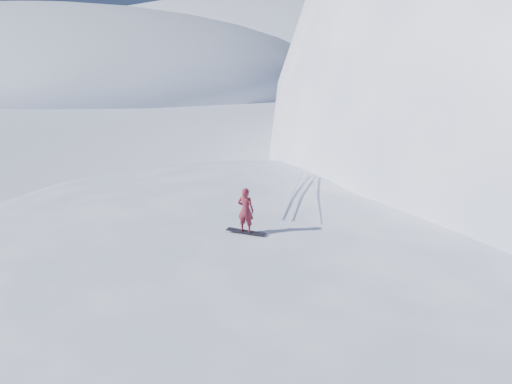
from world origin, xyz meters
TOP-DOWN VIEW (x-y plane):
  - ground at (0.00, 0.00)m, footprint 400.00×400.00m
  - near_ridge at (1.00, 3.00)m, footprint 36.00×28.00m
  - far_ridge_a at (-70.00, 60.00)m, footprint 120.00×70.00m
  - far_ridge_c at (-40.00, 110.00)m, footprint 140.00×90.00m
  - wind_bumps at (-0.56, 2.12)m, footprint 16.00×14.40m
  - snowboard at (-1.87, 0.98)m, footprint 1.39×0.28m
  - snowboarder at (-1.87, 0.98)m, footprint 0.57×0.38m
  - board_tracks at (-1.00, 5.41)m, footprint 2.23×5.96m

SIDE VIEW (x-z plane):
  - ground at x=0.00m, z-range 0.00..0.00m
  - near_ridge at x=1.00m, z-range -2.40..2.40m
  - far_ridge_a at x=-70.00m, z-range -14.00..14.00m
  - far_ridge_c at x=-40.00m, z-range -18.00..18.00m
  - wind_bumps at x=-0.56m, z-range -0.50..0.50m
  - snowboard at x=-1.87m, z-range 2.40..2.42m
  - board_tracks at x=-1.00m, z-range 2.40..2.44m
  - snowboarder at x=-1.87m, z-range 2.42..3.97m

